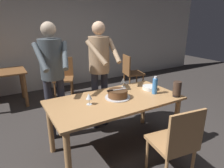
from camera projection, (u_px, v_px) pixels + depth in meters
The scene contains 15 objects.
ground_plane at pixel (115, 147), 2.82m from camera, with size 14.00×14.00×0.00m, color #383330.
back_wall at pixel (51, 36), 4.92m from camera, with size 10.00×0.12×2.70m, color beige.
main_dining_table at pixel (115, 106), 2.61m from camera, with size 1.73×0.88×0.75m.
cake_on_platter at pixel (118, 94), 2.60m from camera, with size 0.34×0.34×0.11m.
cake_knife at pixel (113, 90), 2.56m from camera, with size 0.27×0.06×0.02m.
plate_stack at pixel (150, 88), 2.93m from camera, with size 0.22×0.22×0.05m.
wine_glass_near at pixel (89, 97), 2.38m from camera, with size 0.08×0.08×0.14m.
wine_glass_far at pixel (123, 81), 2.99m from camera, with size 0.08×0.08×0.14m.
water_bottle at pixel (155, 86), 2.73m from camera, with size 0.07×0.07×0.25m.
hurricane_lamp at pixel (177, 89), 2.63m from camera, with size 0.11×0.11×0.21m.
person_cutting_cake at pixel (100, 64), 3.06m from camera, with size 0.47×0.56×1.72m.
person_standing_beside at pixel (52, 70), 2.73m from camera, with size 0.46×0.57×1.72m.
chair_near_side at pixel (176, 141), 2.12m from camera, with size 0.50×0.50×0.90m.
background_chair_0 at pixel (131, 71), 4.96m from camera, with size 0.52×0.52×0.90m.
background_chair_2 at pixel (64, 76), 4.58m from camera, with size 0.58×0.58×0.90m.
Camera 1 is at (-1.25, -2.03, 1.75)m, focal length 31.51 mm.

